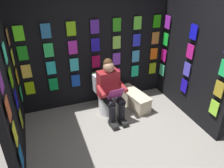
# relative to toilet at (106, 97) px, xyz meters

# --- Properties ---
(ground_plane) EXTENTS (30.00, 30.00, 0.00)m
(ground_plane) POSITION_rel_toilet_xyz_m (0.07, 1.53, -0.33)
(ground_plane) COLOR gray
(display_wall_back) EXTENTS (3.17, 0.14, 2.42)m
(display_wall_back) POSITION_rel_toilet_xyz_m (0.07, -0.50, 0.88)
(display_wall_back) COLOR black
(display_wall_back) RESTS_ON ground
(display_wall_left) EXTENTS (0.14, 1.98, 2.42)m
(display_wall_left) POSITION_rel_toilet_xyz_m (-1.52, 0.54, 0.88)
(display_wall_left) COLOR black
(display_wall_left) RESTS_ON ground
(display_wall_right) EXTENTS (0.14, 1.98, 2.42)m
(display_wall_right) POSITION_rel_toilet_xyz_m (1.65, 0.54, 0.88)
(display_wall_right) COLOR black
(display_wall_right) RESTS_ON ground
(toilet) EXTENTS (0.42, 0.57, 0.77)m
(toilet) POSITION_rel_toilet_xyz_m (0.00, 0.00, 0.00)
(toilet) COLOR white
(toilet) RESTS_ON ground
(person_reading) EXTENTS (0.55, 0.71, 1.19)m
(person_reading) POSITION_rel_toilet_xyz_m (-0.02, 0.23, 0.27)
(person_reading) COLOR maroon
(person_reading) RESTS_ON ground
(comic_longbox_near) EXTENTS (0.47, 0.87, 0.33)m
(comic_longbox_near) POSITION_rel_toilet_xyz_m (-0.60, 0.05, -0.16)
(comic_longbox_near) COLOR beige
(comic_longbox_near) RESTS_ON ground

